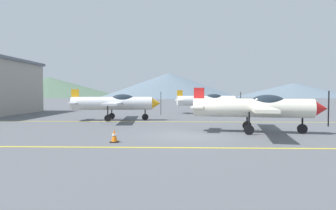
# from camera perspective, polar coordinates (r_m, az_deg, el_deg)

# --- Properties ---
(ground_plane) EXTENTS (400.00, 400.00, 0.00)m
(ground_plane) POSITION_cam_1_polar(r_m,az_deg,el_deg) (15.67, 3.55, -5.86)
(ground_plane) COLOR #54565B
(apron_line_near) EXTENTS (80.00, 0.16, 0.01)m
(apron_line_near) POSITION_cam_1_polar(r_m,az_deg,el_deg) (12.17, 4.03, -8.21)
(apron_line_near) COLOR yellow
(apron_line_near) RESTS_ON ground_plane
(apron_line_far) EXTENTS (80.00, 0.16, 0.01)m
(apron_line_far) POSITION_cam_1_polar(r_m,az_deg,el_deg) (22.99, 3.03, -3.24)
(apron_line_far) COLOR yellow
(apron_line_far) RESTS_ON ground_plane
(airplane_near) EXTENTS (7.43, 8.49, 2.54)m
(airplane_near) POSITION_cam_1_polar(r_m,az_deg,el_deg) (17.39, 16.71, -0.41)
(airplane_near) COLOR silver
(airplane_near) RESTS_ON ground_plane
(airplane_mid) EXTENTS (7.39, 8.50, 2.54)m
(airplane_mid) POSITION_cam_1_polar(r_m,az_deg,el_deg) (24.55, -10.03, 0.41)
(airplane_mid) COLOR silver
(airplane_mid) RESTS_ON ground_plane
(airplane_far) EXTENTS (7.42, 8.50, 2.54)m
(airplane_far) POSITION_cam_1_polar(r_m,az_deg,el_deg) (33.11, 7.83, 0.90)
(airplane_far) COLOR white
(airplane_far) RESTS_ON ground_plane
(car_sedan) EXTENTS (4.62, 3.73, 1.62)m
(car_sedan) POSITION_cam_1_polar(r_m,az_deg,el_deg) (41.39, 10.71, 0.35)
(car_sedan) COLOR black
(car_sedan) RESTS_ON ground_plane
(traffic_cone_front) EXTENTS (0.36, 0.36, 0.59)m
(traffic_cone_front) POSITION_cam_1_polar(r_m,az_deg,el_deg) (13.67, -10.27, -5.87)
(traffic_cone_front) COLOR black
(traffic_cone_front) RESTS_ON ground_plane
(hill_left) EXTENTS (84.96, 84.96, 11.64)m
(hill_left) POSITION_cam_1_polar(r_m,az_deg,el_deg) (187.81, -21.87, 3.23)
(hill_left) COLOR #4C6651
(hill_left) RESTS_ON ground_plane
(hill_centerleft) EXTENTS (67.82, 67.82, 12.04)m
(hill_centerleft) POSITION_cam_1_polar(r_m,az_deg,el_deg) (145.11, 0.16, 3.79)
(hill_centerleft) COLOR slate
(hill_centerleft) RESTS_ON ground_plane
(hill_centerright) EXTENTS (63.96, 63.96, 7.76)m
(hill_centerright) POSITION_cam_1_polar(r_m,az_deg,el_deg) (176.26, 23.01, 2.65)
(hill_centerright) COLOR slate
(hill_centerright) RESTS_ON ground_plane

